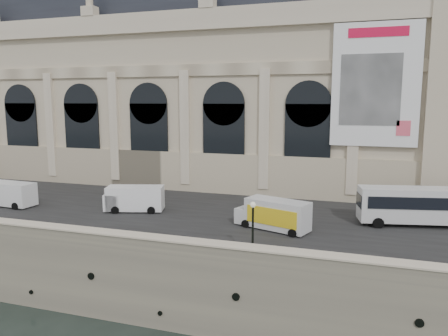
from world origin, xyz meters
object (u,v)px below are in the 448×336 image
object	(u,v)px
van_c	(132,199)
box_truck	(273,215)
van_b	(8,194)
lamp_right	(253,230)
bus_right	(426,205)

from	to	relation	value
van_c	box_truck	bearing A→B (deg)	-6.73
van_b	lamp_right	world-z (taller)	lamp_right
van_c	box_truck	xyz separation A→B (m)	(15.22, -1.80, 0.03)
bus_right	van_c	size ratio (longest dim) A/B	1.93
bus_right	box_truck	distance (m)	14.08
box_truck	lamp_right	world-z (taller)	lamp_right
van_b	van_c	size ratio (longest dim) A/B	0.95
bus_right	van_c	bearing A→B (deg)	-172.90
bus_right	van_b	distance (m)	42.69
bus_right	lamp_right	size ratio (longest dim) A/B	2.92
van_b	lamp_right	size ratio (longest dim) A/B	1.44
lamp_right	van_b	bearing A→B (deg)	166.26
van_c	box_truck	distance (m)	15.33
van_c	van_b	bearing A→B (deg)	-171.80
van_b	box_truck	bearing A→B (deg)	0.46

